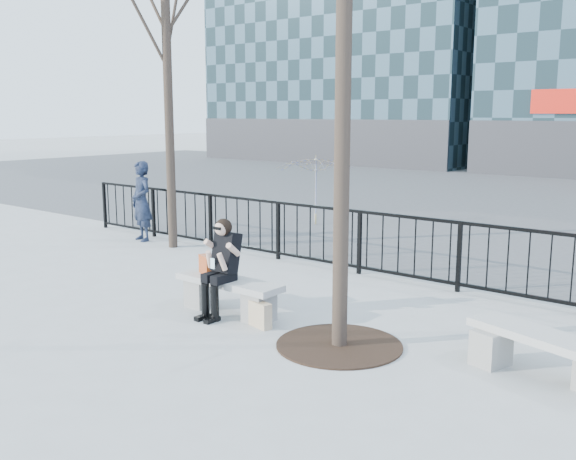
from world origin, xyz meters
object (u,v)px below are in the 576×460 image
Objects in this scene: bench_main at (229,292)px; bench_second at (542,350)px; standing_man at (142,201)px; seated_woman at (220,268)px.

bench_second is at bearing 6.54° from bench_main.
bench_second is 0.94× the size of standing_man.
standing_man reaches higher than bench_second.
bench_second is 1.21× the size of seated_woman.
bench_main is 1.02× the size of bench_second.
seated_woman reaches higher than bench_main.
bench_second is (4.05, 0.46, -0.01)m from bench_main.
bench_main is 5.66m from standing_man.
bench_main is 4.08m from bench_second.
seated_woman is 0.78× the size of standing_man.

